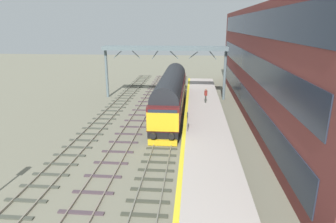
{
  "coord_description": "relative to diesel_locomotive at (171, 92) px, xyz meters",
  "views": [
    {
      "loc": [
        2.37,
        -26.35,
        9.62
      ],
      "look_at": [
        0.2,
        -1.36,
        2.11
      ],
      "focal_mm": 31.12,
      "sensor_mm": 36.0,
      "label": 1
    }
  ],
  "objects": [
    {
      "name": "ground_plane",
      "position": [
        -0.0,
        -4.72,
        -2.48
      ],
      "size": [
        140.0,
        140.0,
        0.0
      ],
      "primitive_type": "plane",
      "color": "gray",
      "rests_on": "ground"
    },
    {
      "name": "track_main",
      "position": [
        -0.0,
        -4.72,
        -2.43
      ],
      "size": [
        2.5,
        60.0,
        0.15
      ],
      "color": "slate",
      "rests_on": "ground"
    },
    {
      "name": "track_adjacent_west",
      "position": [
        -3.39,
        -4.72,
        -2.42
      ],
      "size": [
        2.5,
        60.0,
        0.15
      ],
      "color": "gray",
      "rests_on": "ground"
    },
    {
      "name": "track_adjacent_far_west",
      "position": [
        -6.91,
        -4.72,
        -2.43
      ],
      "size": [
        2.5,
        60.0,
        0.15
      ],
      "color": "gray",
      "rests_on": "ground"
    },
    {
      "name": "station_platform",
      "position": [
        3.6,
        -4.72,
        -1.98
      ],
      "size": [
        4.0,
        44.0,
        1.01
      ],
      "color": "#B7ACA4",
      "rests_on": "ground"
    },
    {
      "name": "station_building",
      "position": [
        10.35,
        0.6,
        3.22
      ],
      "size": [
        4.85,
        43.25,
        11.39
      ],
      "color": "brown",
      "rests_on": "ground"
    },
    {
      "name": "diesel_locomotive",
      "position": [
        0.0,
        0.0,
        0.0
      ],
      "size": [
        2.74,
        18.14,
        4.68
      ],
      "color": "black",
      "rests_on": "ground"
    },
    {
      "name": "platform_number_sign",
      "position": [
        1.99,
        -8.08,
        -0.36
      ],
      "size": [
        0.1,
        0.44,
        1.66
      ],
      "color": "slate",
      "rests_on": "station_platform"
    },
    {
      "name": "waiting_passenger",
      "position": [
        3.87,
        1.57,
        -0.49
      ],
      "size": [
        0.39,
        0.5,
        1.64
      ],
      "rotation": [
        0.0,
        0.0,
        1.4
      ],
      "color": "#323730",
      "rests_on": "station_platform"
    },
    {
      "name": "overhead_footbridge",
      "position": [
        -1.4,
        7.26,
        3.87
      ],
      "size": [
        16.21,
        2.0,
        6.93
      ],
      "color": "slate",
      "rests_on": "ground"
    }
  ]
}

